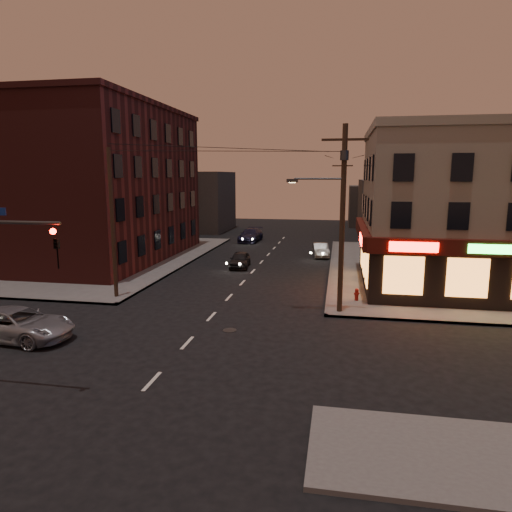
% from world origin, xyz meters
% --- Properties ---
extents(ground, '(120.00, 120.00, 0.00)m').
position_xyz_m(ground, '(0.00, 0.00, 0.00)').
color(ground, black).
rests_on(ground, ground).
extents(sidewalk_ne, '(24.00, 28.00, 0.15)m').
position_xyz_m(sidewalk_ne, '(18.00, 19.00, 0.07)').
color(sidewalk_ne, '#514F4C').
rests_on(sidewalk_ne, ground).
extents(sidewalk_nw, '(24.00, 28.00, 0.15)m').
position_xyz_m(sidewalk_nw, '(-18.00, 19.00, 0.07)').
color(sidewalk_nw, '#514F4C').
rests_on(sidewalk_nw, ground).
extents(pizza_building, '(15.85, 12.85, 10.50)m').
position_xyz_m(pizza_building, '(15.93, 13.43, 5.35)').
color(pizza_building, gray).
rests_on(pizza_building, sidewalk_ne).
extents(brick_apartment, '(12.00, 20.00, 13.00)m').
position_xyz_m(brick_apartment, '(-14.50, 19.00, 6.65)').
color(brick_apartment, '#4D1B18').
rests_on(brick_apartment, sidewalk_nw).
extents(bg_building_ne_a, '(10.00, 12.00, 7.00)m').
position_xyz_m(bg_building_ne_a, '(14.00, 38.00, 3.50)').
color(bg_building_ne_a, '#3F3D3A').
rests_on(bg_building_ne_a, ground).
extents(bg_building_nw, '(9.00, 10.00, 8.00)m').
position_xyz_m(bg_building_nw, '(-13.00, 42.00, 4.00)').
color(bg_building_nw, '#3F3D3A').
rests_on(bg_building_nw, ground).
extents(bg_building_ne_b, '(8.00, 8.00, 6.00)m').
position_xyz_m(bg_building_ne_b, '(12.00, 52.00, 3.00)').
color(bg_building_ne_b, '#3F3D3A').
rests_on(bg_building_ne_b, ground).
extents(utility_pole_main, '(4.20, 0.44, 10.00)m').
position_xyz_m(utility_pole_main, '(6.68, 5.80, 5.76)').
color(utility_pole_main, '#382619').
rests_on(utility_pole_main, sidewalk_ne).
extents(utility_pole_far, '(0.26, 0.26, 9.00)m').
position_xyz_m(utility_pole_far, '(6.80, 32.00, 4.65)').
color(utility_pole_far, '#382619').
rests_on(utility_pole_far, sidewalk_ne).
extents(utility_pole_west, '(0.24, 0.24, 9.00)m').
position_xyz_m(utility_pole_west, '(-6.80, 6.50, 4.65)').
color(utility_pole_west, '#382619').
rests_on(utility_pole_west, sidewalk_nw).
extents(suv_cross, '(5.42, 2.78, 1.46)m').
position_xyz_m(suv_cross, '(-7.87, -0.97, 0.73)').
color(suv_cross, gray).
rests_on(suv_cross, ground).
extents(sedan_near, '(1.85, 3.91, 1.29)m').
position_xyz_m(sedan_near, '(-1.37, 17.43, 0.65)').
color(sedan_near, black).
rests_on(sedan_near, ground).
extents(sedan_mid, '(1.86, 4.00, 1.27)m').
position_xyz_m(sedan_mid, '(5.00, 23.69, 0.63)').
color(sedan_mid, '#62605B').
rests_on(sedan_mid, ground).
extents(sedan_far, '(2.38, 5.24, 1.49)m').
position_xyz_m(sedan_far, '(-3.37, 32.26, 0.74)').
color(sedan_far, '#1A1933').
rests_on(sedan_far, ground).
extents(fire_hydrant, '(0.34, 0.34, 0.74)m').
position_xyz_m(fire_hydrant, '(7.80, 8.20, 0.55)').
color(fire_hydrant, maroon).
rests_on(fire_hydrant, sidewalk_ne).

